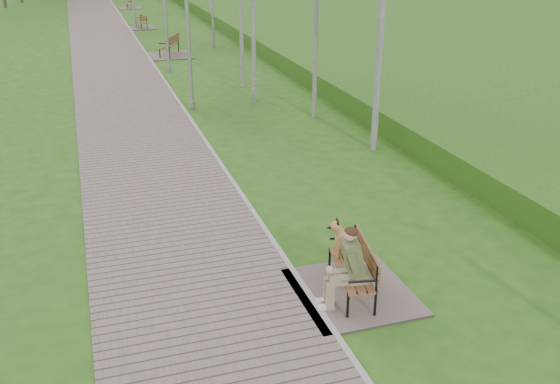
% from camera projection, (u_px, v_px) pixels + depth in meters
% --- Properties ---
extents(ground, '(120.00, 120.00, 0.00)m').
position_uv_depth(ground, '(229.00, 177.00, 15.39)').
color(ground, '#285219').
rests_on(ground, ground).
extents(walkway, '(3.50, 67.00, 0.04)m').
position_uv_depth(walkway, '(104.00, 41.00, 33.72)').
color(walkway, '#71605B').
rests_on(walkway, ground).
extents(kerb, '(0.10, 67.00, 0.05)m').
position_uv_depth(kerb, '(137.00, 39.00, 34.21)').
color(kerb, '#999993').
rests_on(kerb, ground).
extents(embankment, '(14.00, 70.00, 1.60)m').
position_uv_depth(embankment, '(349.00, 33.00, 36.30)').
color(embankment, '#467B20').
rests_on(embankment, ground).
extents(bench_main, '(1.88, 2.09, 1.64)m').
position_uv_depth(bench_main, '(350.00, 271.00, 10.24)').
color(bench_main, '#71605B').
rests_on(bench_main, ground).
extents(bench_second, '(2.00, 2.22, 1.23)m').
position_uv_depth(bench_second, '(170.00, 51.00, 29.77)').
color(bench_second, '#71605B').
rests_on(bench_second, ground).
extents(bench_third, '(1.55, 1.72, 0.95)m').
position_uv_depth(bench_third, '(141.00, 25.00, 37.97)').
color(bench_third, '#71605B').
rests_on(bench_third, ground).
extents(bench_far, '(1.63, 1.81, 1.00)m').
position_uv_depth(bench_far, '(130.00, 6.00, 47.36)').
color(bench_far, '#71605B').
rests_on(bench_far, ground).
extents(lamp_post_near, '(0.20, 0.20, 5.14)m').
position_uv_depth(lamp_post_near, '(188.00, 38.00, 20.06)').
color(lamp_post_near, gray).
rests_on(lamp_post_near, ground).
extents(lamp_post_second, '(0.19, 0.19, 4.96)m').
position_uv_depth(lamp_post_second, '(165.00, 16.00, 25.61)').
color(lamp_post_second, gray).
rests_on(lamp_post_second, ground).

